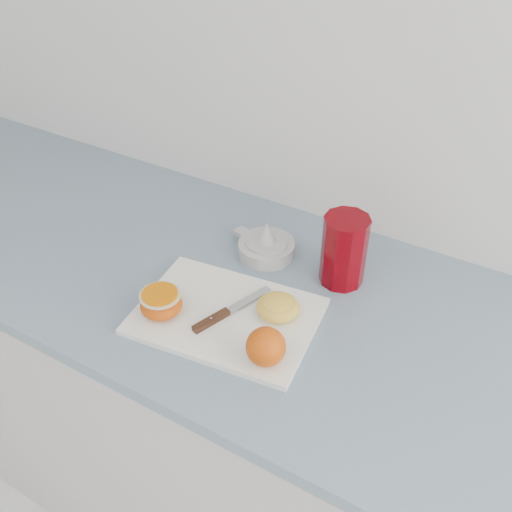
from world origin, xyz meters
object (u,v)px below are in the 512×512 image
object	(u,v)px
half_orange	(161,303)
citrus_juicer	(266,245)
red_tumbler	(344,253)
cutting_board	(226,316)
counter	(282,437)

from	to	relation	value
half_orange	citrus_juicer	distance (m)	0.28
red_tumbler	cutting_board	bearing A→B (deg)	-123.37
counter	cutting_board	distance (m)	0.47
counter	half_orange	bearing A→B (deg)	-139.19
counter	red_tumbler	bearing A→B (deg)	61.55
half_orange	citrus_juicer	bearing A→B (deg)	75.23
counter	half_orange	world-z (taller)	half_orange
counter	citrus_juicer	world-z (taller)	citrus_juicer
cutting_board	red_tumbler	bearing A→B (deg)	56.63
red_tumbler	half_orange	bearing A→B (deg)	-132.12
cutting_board	citrus_juicer	distance (m)	0.21
cutting_board	half_orange	bearing A→B (deg)	-151.01
counter	citrus_juicer	xyz separation A→B (m)	(-0.11, 0.11, 0.47)
counter	citrus_juicer	size ratio (longest dim) A/B	17.16
citrus_juicer	counter	bearing A→B (deg)	-44.09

